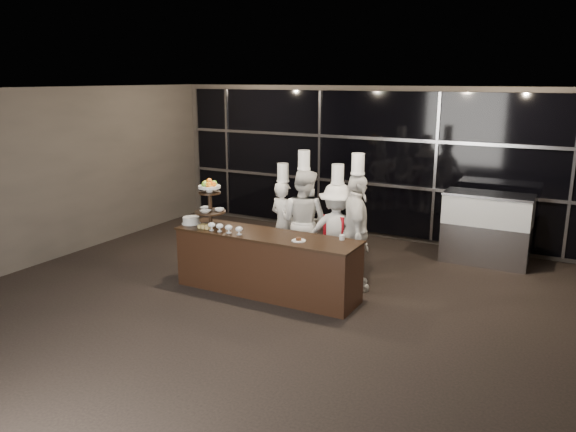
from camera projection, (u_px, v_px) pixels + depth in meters
The scene contains 14 objects.
room at pixel (236, 217), 6.84m from camera, with size 10.00×10.00×10.00m.
window_wall at pixel (375, 164), 11.06m from camera, with size 8.60×0.10×2.80m.
buffet_counter at pixel (267, 263), 8.33m from camera, with size 2.84×0.74×0.92m.
display_stand at pixel (210, 199), 8.59m from camera, with size 0.48×0.48×0.74m.
compotes at pixel (225, 227), 8.29m from camera, with size 0.60×0.11×0.12m.
layer_cake at pixel (191, 220), 8.79m from camera, with size 0.30×0.30×0.11m.
pastry_squares at pixel (205, 226), 8.53m from camera, with size 0.20×0.13×0.05m.
small_plate at pixel (299, 240), 7.87m from camera, with size 0.20×0.20×0.05m.
chef_cup at pixel (342, 237), 7.92m from camera, with size 0.08×0.08×0.07m, color white.
display_case at pixel (487, 225), 9.65m from camera, with size 1.46×0.64×1.24m.
chef_a at pixel (283, 222), 9.50m from camera, with size 0.62×0.50×1.77m.
chef_b at pixel (304, 221), 9.15m from camera, with size 0.87×0.69×2.03m.
chef_c at pixel (337, 232), 8.81m from camera, with size 1.11×0.77×1.87m.
chef_d at pixel (356, 231), 8.42m from camera, with size 0.85×1.13×2.08m.
Camera 1 is at (3.73, -5.54, 3.15)m, focal length 35.00 mm.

